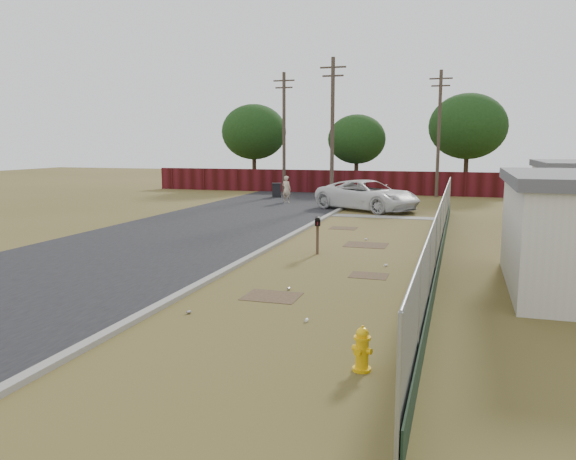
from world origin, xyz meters
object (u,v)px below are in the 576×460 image
(mailbox, at_px, (318,225))
(fire_hydrant, at_px, (362,350))
(pickup_truck, at_px, (368,195))
(trash_bin, at_px, (277,190))
(pedestrian, at_px, (286,189))

(mailbox, bearing_deg, fire_hydrant, -71.61)
(mailbox, relative_size, pickup_truck, 0.21)
(fire_hydrant, height_order, trash_bin, trash_bin)
(mailbox, bearing_deg, trash_bin, 112.15)
(fire_hydrant, distance_m, trash_bin, 31.54)
(mailbox, relative_size, pedestrian, 0.75)
(fire_hydrant, height_order, pickup_truck, pickup_truck)
(pedestrian, bearing_deg, mailbox, 127.65)
(pickup_truck, distance_m, trash_bin, 9.69)
(fire_hydrant, bearing_deg, pickup_truck, 98.95)
(pedestrian, bearing_deg, trash_bin, -45.14)
(mailbox, distance_m, pickup_truck, 13.68)
(pickup_truck, bearing_deg, pedestrian, 95.03)
(fire_hydrant, height_order, pedestrian, pedestrian)
(mailbox, height_order, pedestrian, pedestrian)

